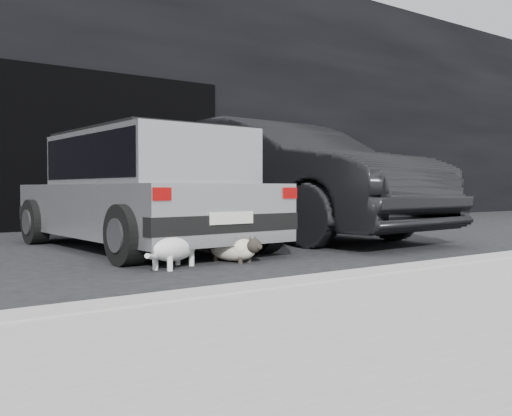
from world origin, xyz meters
TOP-DOWN VIEW (x-y plane):
  - ground at (0.00, 0.00)m, footprint 80.00×80.00m
  - building_facade at (1.00, 6.00)m, footprint 34.00×4.00m
  - garage_opening at (1.00, 3.99)m, footprint 4.00×0.10m
  - curb at (1.00, -2.60)m, footprint 18.00×0.25m
  - silver_hatchback at (-0.01, 0.58)m, footprint 1.87×3.56m
  - second_car at (2.17, 0.98)m, footprint 2.03×4.96m
  - cat_siamese at (0.19, -0.96)m, footprint 0.38×0.70m
  - cat_white at (-0.40, -0.94)m, footprint 0.74×0.55m

SIDE VIEW (x-z plane):
  - ground at x=0.00m, z-range 0.00..0.00m
  - curb at x=1.00m, z-range 0.00..0.12m
  - cat_siamese at x=0.19m, z-range -0.01..0.24m
  - cat_white at x=-0.40m, z-range -0.01..0.39m
  - silver_hatchback at x=-0.01m, z-range 0.06..1.35m
  - second_car at x=2.17m, z-range 0.00..1.60m
  - garage_opening at x=1.00m, z-range 0.00..2.60m
  - building_facade at x=1.00m, z-range 0.00..5.00m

